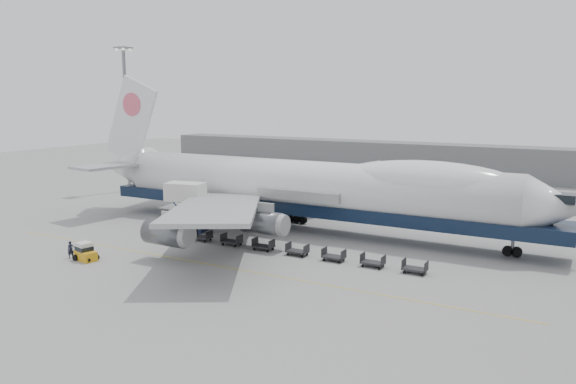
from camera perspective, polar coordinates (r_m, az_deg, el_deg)
The scene contains 16 objects.
ground at distance 61.76m, azimuth -3.60°, elevation -6.12°, with size 260.00×260.00×0.00m, color gray.
apron_line at distance 57.01m, azimuth -6.89°, elevation -7.50°, with size 60.00×0.15×0.01m, color gold.
hangar at distance 127.86m, azimuth 9.71°, elevation 3.50°, with size 110.00×8.00×7.00m, color slate.
floodlight_mast at distance 104.84m, azimuth -16.12°, elevation 7.86°, with size 2.40×2.40×25.43m.
airliner at distance 70.43m, azimuth 2.08°, elevation 0.53°, with size 67.00×55.30×19.98m.
catering_truck at distance 71.99m, azimuth -10.34°, elevation -1.18°, with size 5.55×4.30×6.13m.
baggage_tug at distance 62.16m, azimuth -19.92°, elevation -5.79°, with size 2.78×1.90×1.85m.
ground_worker at distance 63.41m, azimuth -21.20°, elevation -5.49°, with size 0.66×0.44×1.82m, color black.
traffic_cone at distance 64.94m, azimuth -19.30°, elevation -5.65°, with size 0.34×0.34×0.50m.
dolly_0 at distance 67.03m, azimuth -8.75°, elevation -4.48°, with size 2.30×1.35×1.30m.
dolly_1 at distance 64.57m, azimuth -5.75°, elevation -4.96°, with size 2.30×1.35×1.30m.
dolly_2 at distance 62.29m, azimuth -2.52°, elevation -5.46°, with size 2.30×1.35×1.30m.
dolly_3 at distance 60.24m, azimuth 0.96°, elevation -5.98°, with size 2.30×1.35×1.30m.
dolly_4 at distance 58.42m, azimuth 4.67°, elevation -6.50°, with size 2.30×1.35×1.30m.
dolly_5 at distance 56.87m, azimuth 8.61°, elevation -7.03°, with size 2.30×1.35×1.30m.
dolly_6 at distance 55.60m, azimuth 12.76°, elevation -7.55°, with size 2.30×1.35×1.30m.
Camera 1 is at (32.29, -49.95, 16.63)m, focal length 35.00 mm.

